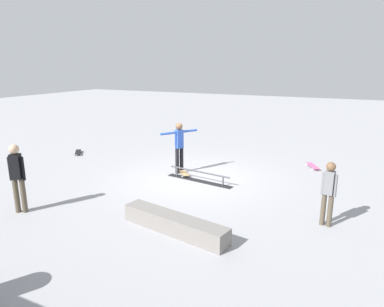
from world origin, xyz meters
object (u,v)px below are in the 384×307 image
object	(u,v)px
skateboard_main	(183,172)
loose_skateboard_black	(78,152)
grind_rail	(199,177)
skate_ledge	(174,224)
skater_main	(179,144)
bystander_black_shirt	(17,175)
bystander_grey_shirt	(329,190)
loose_skateboard_pink	(313,166)

from	to	relation	value
skateboard_main	loose_skateboard_black	bearing A→B (deg)	40.22
grind_rail	skateboard_main	distance (m)	0.82
skate_ledge	skater_main	size ratio (longest dim) A/B	1.53
loose_skateboard_black	bystander_black_shirt	bearing A→B (deg)	-9.69
bystander_grey_shirt	loose_skateboard_black	distance (m)	9.98
grind_rail	skate_ledge	bearing A→B (deg)	113.89
loose_skateboard_pink	bystander_grey_shirt	bearing A→B (deg)	162.22
skate_ledge	bystander_grey_shirt	bearing A→B (deg)	-148.65
skate_ledge	loose_skateboard_pink	xyz separation A→B (m)	(-2.06, -6.31, -0.12)
skateboard_main	loose_skateboard_black	world-z (taller)	same
bystander_grey_shirt	grind_rail	bearing A→B (deg)	168.20
skateboard_main	loose_skateboard_black	distance (m)	5.11
skate_ledge	bystander_grey_shirt	distance (m)	3.45
loose_skateboard_pink	skate_ledge	bearing A→B (deg)	133.69
grind_rail	skateboard_main	size ratio (longest dim) A/B	3.18
skate_ledge	bystander_black_shirt	size ratio (longest dim) A/B	1.52
skate_ledge	bystander_black_shirt	bearing A→B (deg)	10.29
bystander_grey_shirt	loose_skateboard_pink	xyz separation A→B (m)	(0.84, -4.54, -0.76)
grind_rail	loose_skateboard_pink	xyz separation A→B (m)	(-2.99, -3.01, -0.07)
grind_rail	bystander_black_shirt	xyz separation A→B (m)	(2.94, 4.00, 0.82)
bystander_black_shirt	skater_main	bearing A→B (deg)	39.31
bystander_black_shirt	bystander_grey_shirt	size ratio (longest dim) A/B	1.15
skate_ledge	skateboard_main	world-z (taller)	skate_ledge
skateboard_main	bystander_black_shirt	distance (m)	4.98
skater_main	loose_skateboard_pink	world-z (taller)	skater_main
skater_main	skateboard_main	distance (m)	0.94
bystander_grey_shirt	skate_ledge	bearing A→B (deg)	-138.65
grind_rail	skate_ledge	world-z (taller)	skate_ledge
grind_rail	bystander_grey_shirt	xyz separation A→B (m)	(-3.83, 1.53, 0.70)
skater_main	loose_skateboard_black	size ratio (longest dim) A/B	2.27
grind_rail	bystander_grey_shirt	bearing A→B (deg)	166.30
skate_ledge	loose_skateboard_pink	bearing A→B (deg)	-108.10
bystander_black_shirt	loose_skateboard_black	bearing A→B (deg)	93.46
bystander_black_shirt	grind_rail	bearing A→B (deg)	26.92
loose_skateboard_pink	loose_skateboard_black	size ratio (longest dim) A/B	1.08
loose_skateboard_black	skater_main	bearing A→B (deg)	45.06
bystander_grey_shirt	loose_skateboard_black	bearing A→B (deg)	175.70
grind_rail	loose_skateboard_black	xyz separation A→B (m)	(5.81, -0.93, -0.07)
skate_ledge	bystander_black_shirt	xyz separation A→B (m)	(3.88, 0.70, 0.77)
bystander_grey_shirt	skater_main	bearing A→B (deg)	167.00
skater_main	bystander_grey_shirt	distance (m)	5.19
grind_rail	bystander_black_shirt	bearing A→B (deg)	61.76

